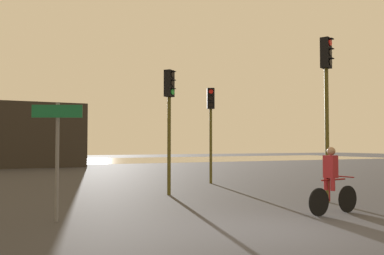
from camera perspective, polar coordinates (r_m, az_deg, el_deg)
The scene contains 7 objects.
ground_plane at distance 8.67m, azimuth 11.67°, elevation -13.41°, with size 120.00×120.00×0.00m, color #333338.
water_strip at distance 44.32m, azimuth -18.95°, elevation -4.31°, with size 80.00×16.00×0.01m, color #9E937F.
traffic_light_far_right at distance 18.56m, azimuth 2.52°, elevation 1.45°, with size 0.39×0.41×4.13m.
traffic_light_center at distance 14.36m, azimuth -3.05°, elevation 2.67°, with size 0.40×0.42×4.18m.
traffic_light_near_right at distance 13.21m, azimuth 17.50°, elevation 5.02°, with size 0.39×0.41×4.83m.
direction_sign_post at distance 9.81m, azimuth -17.54°, elevation -2.09°, with size 1.02×0.47×2.60m.
cyclist at distance 10.90m, azimuth 18.13°, elevation -6.70°, with size 1.70×0.47×1.62m.
Camera 1 is at (-5.14, -6.78, 1.68)m, focal length 40.00 mm.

